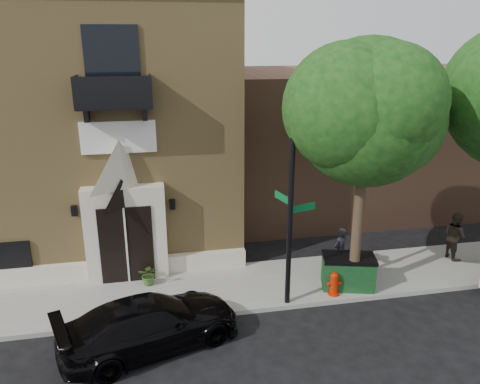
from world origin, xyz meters
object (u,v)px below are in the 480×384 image
object	(u,v)px
black_sedan	(151,324)
pedestrian_near	(340,251)
fire_hydrant	(334,284)
pedestrian_far	(455,235)
dumpster	(348,271)
street_sign	(290,212)

from	to	relation	value
black_sedan	pedestrian_near	bearing A→B (deg)	-86.19
fire_hydrant	pedestrian_far	bearing A→B (deg)	17.21
dumpster	pedestrian_far	xyz separation A→B (m)	(4.64, 1.25, 0.33)
pedestrian_near	pedestrian_far	distance (m)	4.59
fire_hydrant	dumpster	bearing A→B (deg)	31.77
street_sign	fire_hydrant	distance (m)	2.98
fire_hydrant	dumpster	xyz separation A→B (m)	(0.62, 0.38, 0.17)
pedestrian_near	black_sedan	bearing A→B (deg)	-7.07
street_sign	pedestrian_far	bearing A→B (deg)	-1.15
black_sedan	fire_hydrant	distance (m)	5.81
dumpster	fire_hydrant	bearing A→B (deg)	-133.35
black_sedan	street_sign	bearing A→B (deg)	-92.13
street_sign	black_sedan	bearing A→B (deg)	-179.25
black_sedan	pedestrian_far	xyz separation A→B (m)	(10.91, 2.94, 0.33)
street_sign	fire_hydrant	size ratio (longest dim) A/B	7.53
fire_hydrant	pedestrian_near	distance (m)	1.52
dumpster	pedestrian_far	size ratio (longest dim) A/B	1.05
pedestrian_near	pedestrian_far	size ratio (longest dim) A/B	0.96
fire_hydrant	pedestrian_near	bearing A→B (deg)	61.80
dumpster	black_sedan	bearing A→B (deg)	-149.98
black_sedan	dumpster	xyz separation A→B (m)	(6.27, 1.70, 0.00)
fire_hydrant	pedestrian_near	xyz separation A→B (m)	(0.68, 1.27, 0.45)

